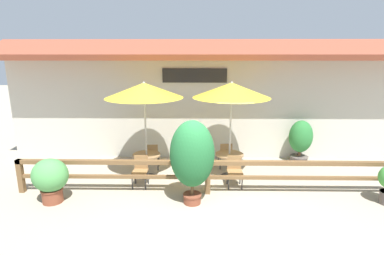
% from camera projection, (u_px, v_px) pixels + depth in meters
% --- Properties ---
extents(ground_plane, '(60.00, 60.00, 0.00)m').
position_uv_depth(ground_plane, '(209.00, 213.00, 7.21)').
color(ground_plane, '#9E937F').
extents(building_facade, '(14.28, 1.49, 4.23)m').
position_uv_depth(building_facade, '(205.00, 99.00, 10.67)').
color(building_facade, '#BCB7A8').
rests_on(building_facade, ground).
extents(patio_railing, '(10.40, 0.14, 0.95)m').
position_uv_depth(patio_railing, '(208.00, 170.00, 8.06)').
color(patio_railing, brown).
rests_on(patio_railing, ground).
extents(patio_umbrella_near, '(2.29, 2.29, 2.95)m').
position_uv_depth(patio_umbrella_near, '(144.00, 90.00, 8.70)').
color(patio_umbrella_near, '#B7B2A8').
rests_on(patio_umbrella_near, ground).
extents(dining_table_near, '(0.86, 0.86, 0.74)m').
position_uv_depth(dining_table_near, '(147.00, 159.00, 9.21)').
color(dining_table_near, olive).
rests_on(dining_table_near, ground).
extents(chair_near_streetside, '(0.43, 0.43, 0.88)m').
position_uv_depth(chair_near_streetside, '(140.00, 169.00, 8.60)').
color(chair_near_streetside, olive).
rests_on(chair_near_streetside, ground).
extents(chair_near_wallside, '(0.44, 0.44, 0.88)m').
position_uv_depth(chair_near_wallside, '(152.00, 155.00, 9.86)').
color(chair_near_wallside, olive).
rests_on(chair_near_wallside, ground).
extents(patio_umbrella_middle, '(2.29, 2.29, 2.95)m').
position_uv_depth(patio_umbrella_middle, '(232.00, 90.00, 8.74)').
color(patio_umbrella_middle, '#B7B2A8').
rests_on(patio_umbrella_middle, ground).
extents(dining_table_middle, '(0.86, 0.86, 0.74)m').
position_uv_depth(dining_table_middle, '(229.00, 158.00, 9.24)').
color(dining_table_middle, olive).
rests_on(dining_table_middle, ground).
extents(chair_middle_streetside, '(0.42, 0.42, 0.88)m').
position_uv_depth(chair_middle_streetside, '(235.00, 170.00, 8.58)').
color(chair_middle_streetside, olive).
rests_on(chair_middle_streetside, ground).
extents(chair_middle_wallside, '(0.46, 0.46, 0.88)m').
position_uv_depth(chair_middle_wallside, '(225.00, 154.00, 9.95)').
color(chair_middle_wallside, olive).
rests_on(chair_middle_wallside, ground).
extents(potted_plant_broad_leaf, '(0.90, 0.81, 1.17)m').
position_uv_depth(potted_plant_broad_leaf, '(50.00, 178.00, 7.59)').
color(potted_plant_broad_leaf, brown).
rests_on(potted_plant_broad_leaf, ground).
extents(potted_plant_small_flowering, '(1.11, 1.00, 2.18)m').
position_uv_depth(potted_plant_small_flowering, '(192.00, 155.00, 7.39)').
color(potted_plant_small_flowering, brown).
rests_on(potted_plant_small_flowering, ground).
extents(potted_plant_entrance_palm, '(0.81, 0.73, 1.51)m').
position_uv_depth(potted_plant_entrance_palm, '(301.00, 139.00, 10.40)').
color(potted_plant_entrance_palm, '#564C47').
rests_on(potted_plant_entrance_palm, ground).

